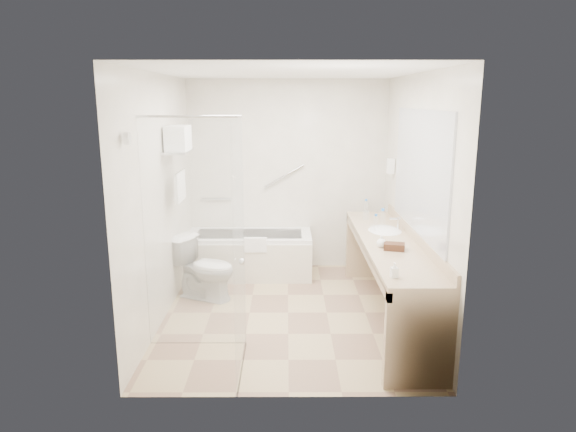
{
  "coord_description": "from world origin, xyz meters",
  "views": [
    {
      "loc": [
        -0.02,
        -5.15,
        2.25
      ],
      "look_at": [
        0.0,
        0.3,
        1.0
      ],
      "focal_mm": 32.0,
      "sensor_mm": 36.0,
      "label": 1
    }
  ],
  "objects_px": {
    "toilet": "(205,268)",
    "amenity_basket": "(394,247)",
    "vanity_counter": "(388,260)",
    "water_bottle_left": "(376,223)",
    "bathtub": "(249,254)"
  },
  "relations": [
    {
      "from": "bathtub",
      "to": "vanity_counter",
      "type": "distance_m",
      "value": 2.09
    },
    {
      "from": "toilet",
      "to": "amenity_basket",
      "type": "bearing_deg",
      "value": -91.64
    },
    {
      "from": "toilet",
      "to": "amenity_basket",
      "type": "height_order",
      "value": "amenity_basket"
    },
    {
      "from": "bathtub",
      "to": "amenity_basket",
      "type": "height_order",
      "value": "amenity_basket"
    },
    {
      "from": "water_bottle_left",
      "to": "toilet",
      "type": "bearing_deg",
      "value": 174.61
    },
    {
      "from": "bathtub",
      "to": "vanity_counter",
      "type": "relative_size",
      "value": 0.59
    },
    {
      "from": "toilet",
      "to": "amenity_basket",
      "type": "distance_m",
      "value": 2.23
    },
    {
      "from": "bathtub",
      "to": "toilet",
      "type": "xyz_separation_m",
      "value": [
        -0.45,
        -0.8,
        0.08
      ]
    },
    {
      "from": "water_bottle_left",
      "to": "vanity_counter",
      "type": "bearing_deg",
      "value": -80.14
    },
    {
      "from": "vanity_counter",
      "to": "toilet",
      "type": "distance_m",
      "value": 2.08
    },
    {
      "from": "bathtub",
      "to": "toilet",
      "type": "height_order",
      "value": "toilet"
    },
    {
      "from": "water_bottle_left",
      "to": "amenity_basket",
      "type": "bearing_deg",
      "value": -86.01
    },
    {
      "from": "bathtub",
      "to": "water_bottle_left",
      "type": "distance_m",
      "value": 1.87
    },
    {
      "from": "water_bottle_left",
      "to": "bathtub",
      "type": "bearing_deg",
      "value": 145.96
    },
    {
      "from": "vanity_counter",
      "to": "toilet",
      "type": "xyz_separation_m",
      "value": [
        -1.97,
        0.59,
        -0.29
      ]
    }
  ]
}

